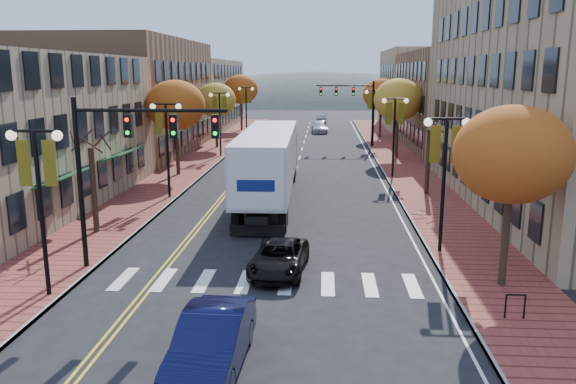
# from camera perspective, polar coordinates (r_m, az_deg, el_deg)

# --- Properties ---
(ground) EXTENTS (200.00, 200.00, 0.00)m
(ground) POSITION_cam_1_polar(r_m,az_deg,el_deg) (20.10, -3.19, -11.22)
(ground) COLOR black
(ground) RESTS_ON ground
(sidewalk_left) EXTENTS (4.00, 85.00, 0.15)m
(sidewalk_left) POSITION_cam_1_polar(r_m,az_deg,el_deg) (52.64, -8.74, 3.39)
(sidewalk_left) COLOR brown
(sidewalk_left) RESTS_ON ground
(sidewalk_right) EXTENTS (4.00, 85.00, 0.15)m
(sidewalk_right) POSITION_cam_1_polar(r_m,az_deg,el_deg) (51.86, 11.11, 3.17)
(sidewalk_right) COLOR brown
(sidewalk_right) RESTS_ON ground
(building_left_mid) EXTENTS (12.00, 24.00, 11.00)m
(building_left_mid) POSITION_cam_1_polar(r_m,az_deg,el_deg) (57.69, -16.05, 9.24)
(building_left_mid) COLOR brown
(building_left_mid) RESTS_ON ground
(building_left_far) EXTENTS (12.00, 26.00, 9.50)m
(building_left_far) POSITION_cam_1_polar(r_m,az_deg,el_deg) (81.69, -10.11, 9.71)
(building_left_far) COLOR #9E8966
(building_left_far) RESTS_ON ground
(building_right_mid) EXTENTS (15.00, 24.00, 10.00)m
(building_right_mid) POSITION_cam_1_polar(r_m,az_deg,el_deg) (62.53, 18.95, 8.79)
(building_right_mid) COLOR brown
(building_right_mid) RESTS_ON ground
(building_right_far) EXTENTS (15.00, 20.00, 11.00)m
(building_right_far) POSITION_cam_1_polar(r_m,az_deg,el_deg) (83.93, 15.07, 10.06)
(building_right_far) COLOR #9E8966
(building_right_far) RESTS_ON ground
(tree_left_a) EXTENTS (0.28, 0.28, 4.20)m
(tree_left_a) POSITION_cam_1_polar(r_m,az_deg,el_deg) (29.19, -19.12, 0.18)
(tree_left_a) COLOR #382619
(tree_left_a) RESTS_ON sidewalk_left
(tree_left_b) EXTENTS (4.48, 4.48, 7.21)m
(tree_left_b) POSITION_cam_1_polar(r_m,az_deg,el_deg) (43.86, -11.35, 8.62)
(tree_left_b) COLOR #382619
(tree_left_b) RESTS_ON sidewalk_left
(tree_left_c) EXTENTS (4.16, 4.16, 6.69)m
(tree_left_c) POSITION_cam_1_polar(r_m,az_deg,el_deg) (59.47, -7.35, 9.25)
(tree_left_c) COLOR #382619
(tree_left_c) RESTS_ON sidewalk_left
(tree_left_d) EXTENTS (4.61, 4.61, 7.42)m
(tree_left_d) POSITION_cam_1_polar(r_m,az_deg,el_deg) (77.18, -4.80, 10.35)
(tree_left_d) COLOR #382619
(tree_left_d) RESTS_ON sidewalk_left
(tree_right_a) EXTENTS (4.16, 4.16, 6.69)m
(tree_right_a) POSITION_cam_1_polar(r_m,az_deg,el_deg) (21.59, 21.83, 3.53)
(tree_right_a) COLOR #382619
(tree_right_a) RESTS_ON sidewalk_right
(tree_right_b) EXTENTS (0.28, 0.28, 4.20)m
(tree_right_b) POSITION_cam_1_polar(r_m,az_deg,el_deg) (37.37, 14.02, 2.99)
(tree_right_b) COLOR #382619
(tree_right_b) RESTS_ON sidewalk_right
(tree_right_c) EXTENTS (4.48, 4.48, 7.21)m
(tree_right_c) POSITION_cam_1_polar(r_m,az_deg,el_deg) (52.80, 11.14, 9.19)
(tree_right_c) COLOR #382619
(tree_right_c) RESTS_ON sidewalk_right
(tree_right_d) EXTENTS (4.35, 4.35, 7.00)m
(tree_right_d) POSITION_cam_1_polar(r_m,az_deg,el_deg) (68.70, 9.44, 9.76)
(tree_right_d) COLOR #382619
(tree_right_d) RESTS_ON sidewalk_right
(lamp_left_a) EXTENTS (1.96, 0.36, 6.05)m
(lamp_left_a) POSITION_cam_1_polar(r_m,az_deg,el_deg) (21.08, -24.02, 1.06)
(lamp_left_a) COLOR black
(lamp_left_a) RESTS_ON ground
(lamp_left_b) EXTENTS (1.96, 0.36, 6.05)m
(lamp_left_b) POSITION_cam_1_polar(r_m,az_deg,el_deg) (35.87, -12.22, 6.00)
(lamp_left_b) COLOR black
(lamp_left_b) RESTS_ON ground
(lamp_left_c) EXTENTS (1.96, 0.36, 6.05)m
(lamp_left_c) POSITION_cam_1_polar(r_m,az_deg,el_deg) (53.35, -6.95, 8.12)
(lamp_left_c) COLOR black
(lamp_left_c) RESTS_ON ground
(lamp_left_d) EXTENTS (1.96, 0.36, 6.05)m
(lamp_left_d) POSITION_cam_1_polar(r_m,az_deg,el_deg) (71.09, -4.28, 9.16)
(lamp_left_d) COLOR black
(lamp_left_d) RESTS_ON ground
(lamp_right_a) EXTENTS (1.96, 0.36, 6.05)m
(lamp_right_a) POSITION_cam_1_polar(r_m,az_deg,el_deg) (25.14, 15.66, 3.30)
(lamp_right_a) COLOR black
(lamp_right_a) RESTS_ON ground
(lamp_right_b) EXTENTS (1.96, 0.36, 6.05)m
(lamp_right_b) POSITION_cam_1_polar(r_m,az_deg,el_deg) (42.79, 10.76, 7.02)
(lamp_right_b) COLOR black
(lamp_right_b) RESTS_ON ground
(lamp_right_c) EXTENTS (1.96, 0.36, 6.05)m
(lamp_right_c) POSITION_cam_1_polar(r_m,az_deg,el_deg) (60.65, 8.72, 8.54)
(lamp_right_c) COLOR black
(lamp_right_c) RESTS_ON ground
(traffic_mast_near) EXTENTS (6.10, 0.35, 7.00)m
(traffic_mast_near) POSITION_cam_1_polar(r_m,az_deg,el_deg) (22.88, -16.20, 4.03)
(traffic_mast_near) COLOR black
(traffic_mast_near) RESTS_ON ground
(traffic_mast_far) EXTENTS (6.10, 0.34, 7.00)m
(traffic_mast_far) POSITION_cam_1_polar(r_m,az_deg,el_deg) (60.47, 6.80, 9.18)
(traffic_mast_far) COLOR black
(traffic_mast_far) RESTS_ON ground
(semi_truck) EXTENTS (3.21, 18.06, 4.50)m
(semi_truck) POSITION_cam_1_polar(r_m,az_deg,el_deg) (35.10, -1.83, 3.40)
(semi_truck) COLOR black
(semi_truck) RESTS_ON ground
(navy_sedan) EXTENTS (1.86, 4.90, 1.60)m
(navy_sedan) POSITION_cam_1_polar(r_m,az_deg,el_deg) (15.88, -7.74, -14.80)
(navy_sedan) COLOR #0C0F33
(navy_sedan) RESTS_ON ground
(black_suv) EXTENTS (2.41, 4.61, 1.24)m
(black_suv) POSITION_cam_1_polar(r_m,az_deg,el_deg) (22.76, -0.90, -6.68)
(black_suv) COLOR black
(black_suv) RESTS_ON ground
(car_far_white) EXTENTS (1.85, 4.58, 1.56)m
(car_far_white) POSITION_cam_1_polar(r_m,az_deg,el_deg) (73.11, -0.21, 6.51)
(car_far_white) COLOR silver
(car_far_white) RESTS_ON ground
(car_far_silver) EXTENTS (2.34, 4.99, 1.41)m
(car_far_silver) POSITION_cam_1_polar(r_m,az_deg,el_deg) (74.97, 3.21, 6.57)
(car_far_silver) COLOR #B7B8C0
(car_far_silver) RESTS_ON ground
(car_far_oncoming) EXTENTS (1.74, 4.28, 1.38)m
(car_far_oncoming) POSITION_cam_1_polar(r_m,az_deg,el_deg) (88.59, 3.36, 7.42)
(car_far_oncoming) COLOR #94939A
(car_far_oncoming) RESTS_ON ground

